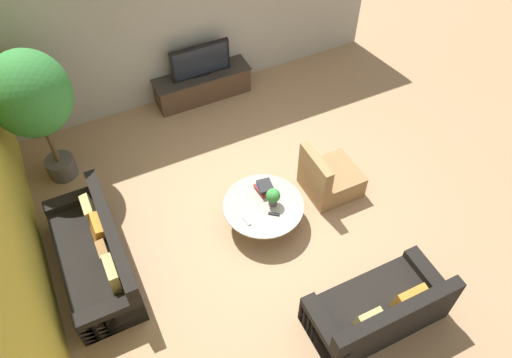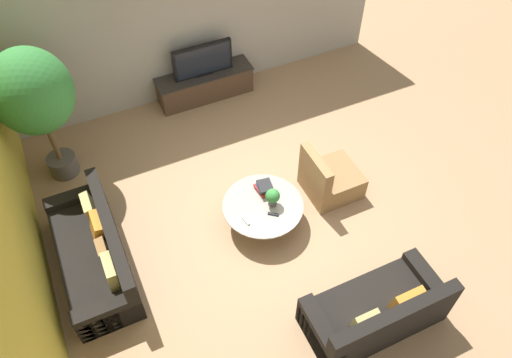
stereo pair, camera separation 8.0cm
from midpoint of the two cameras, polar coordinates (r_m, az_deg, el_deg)
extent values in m
plane|color=#9E7A56|center=(7.68, 1.44, -3.71)|extent=(24.00, 24.00, 0.00)
cube|color=#A39E93|center=(8.96, -7.95, 17.70)|extent=(7.40, 0.12, 3.00)
cube|color=gold|center=(6.43, -26.37, -3.76)|extent=(0.12, 7.40, 3.00)
cube|color=#473323|center=(9.45, -5.60, 10.64)|extent=(1.75, 0.48, 0.52)
cube|color=#2D2823|center=(9.30, -5.72, 11.85)|extent=(1.79, 0.50, 0.02)
cube|color=black|center=(9.11, -5.87, 13.39)|extent=(1.09, 0.08, 0.60)
cube|color=black|center=(9.08, -5.77, 13.26)|extent=(1.01, 0.00, 0.54)
cube|color=black|center=(9.28, -5.73, 11.95)|extent=(0.33, 0.13, 0.02)
cylinder|color=#756656|center=(7.56, 1.06, -4.75)|extent=(0.65, 0.65, 0.02)
cylinder|color=#756656|center=(7.42, 1.08, -3.95)|extent=(0.10, 0.10, 0.38)
cylinder|color=gray|center=(7.26, 1.11, -3.02)|extent=(1.18, 1.18, 0.02)
cube|color=black|center=(7.30, -17.79, -8.61)|extent=(0.84, 2.11, 0.42)
cube|color=black|center=(6.95, -15.93, -5.87)|extent=(0.16, 2.11, 0.42)
cube|color=black|center=(7.85, -19.43, -2.91)|extent=(0.84, 0.20, 0.54)
cube|color=black|center=(6.74, -16.07, -14.70)|extent=(0.84, 0.20, 0.54)
cube|color=tan|center=(7.35, -18.11, -3.15)|extent=(0.18, 0.36, 0.34)
cube|color=orange|center=(7.10, -17.46, -5.33)|extent=(0.18, 0.37, 0.35)
cube|color=olive|center=(6.90, -16.67, -7.86)|extent=(0.16, 0.28, 0.27)
cube|color=tan|center=(6.65, -16.00, -10.14)|extent=(0.14, 0.40, 0.36)
cube|color=black|center=(6.75, 13.54, -14.51)|extent=(1.77, 0.84, 0.42)
cube|color=black|center=(6.29, 16.00, -15.22)|extent=(1.77, 0.16, 0.42)
cube|color=black|center=(7.04, 18.96, -11.49)|extent=(0.20, 0.84, 0.54)
cube|color=black|center=(6.44, 7.65, -17.19)|extent=(0.20, 0.84, 0.54)
cube|color=orange|center=(6.49, 17.22, -13.10)|extent=(0.39, 0.18, 0.37)
cube|color=tan|center=(6.28, 12.80, -15.51)|extent=(0.32, 0.17, 0.30)
cube|color=olive|center=(7.89, 8.93, -0.25)|extent=(0.80, 0.76, 0.40)
cube|color=olive|center=(7.44, 7.15, 1.08)|extent=(0.14, 0.76, 0.46)
cylinder|color=#514C47|center=(8.65, -20.94, 1.56)|extent=(0.46, 0.46, 0.33)
cylinder|color=brown|center=(8.30, -21.90, 3.94)|extent=(0.08, 0.08, 0.70)
ellipsoid|color=#337F38|center=(7.69, -24.02, 9.11)|extent=(1.15, 1.15, 1.29)
cylinder|color=#514C47|center=(7.23, 2.21, -2.64)|extent=(0.12, 0.12, 0.10)
sphere|color=#337F38|center=(7.12, 2.24, -1.93)|extent=(0.21, 0.21, 0.21)
cube|color=gold|center=(7.41, 1.37, -1.25)|extent=(0.19, 0.22, 0.03)
cube|color=#A32823|center=(7.38, 1.17, -1.13)|extent=(0.22, 0.29, 0.03)
cube|color=#2D4C84|center=(7.36, 1.26, -0.91)|extent=(0.22, 0.22, 0.03)
cube|color=#232326|center=(7.33, 1.35, -0.79)|extent=(0.24, 0.28, 0.04)
cube|color=black|center=(7.15, 2.31, -4.04)|extent=(0.15, 0.13, 0.02)
cube|color=gray|center=(7.07, -0.83, -4.81)|extent=(0.06, 0.16, 0.02)
camera|label=1|loc=(0.04, -89.69, 0.36)|focal=35.00mm
camera|label=2|loc=(0.04, 90.31, -0.36)|focal=35.00mm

